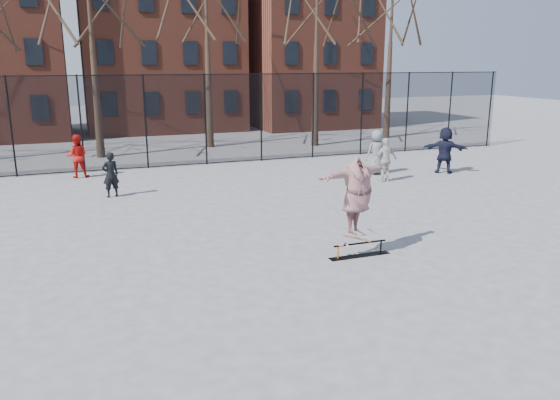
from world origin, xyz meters
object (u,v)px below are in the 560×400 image
object	(u,v)px
bystander_red	(77,156)
bystander_extra	(377,152)
bystander_black	(111,175)
bystander_navy	(445,150)
skateboard	(355,241)
skate_rail	(360,251)
skater	(357,201)
bystander_white	(385,160)

from	to	relation	value
bystander_red	bystander_extra	bearing A→B (deg)	168.66
bystander_black	bystander_navy	world-z (taller)	bystander_navy
skateboard	bystander_extra	xyz separation A→B (m)	(5.44, 8.41, 0.52)
skate_rail	skateboard	world-z (taller)	skateboard
skater	bystander_navy	distance (m)	11.22
skater	bystander_white	bearing A→B (deg)	35.88
skate_rail	bystander_navy	world-z (taller)	bystander_navy
skate_rail	skateboard	xyz separation A→B (m)	(-0.13, 0.00, 0.26)
bystander_red	bystander_black	bearing A→B (deg)	111.03
skate_rail	bystander_black	bearing A→B (deg)	122.25
bystander_red	bystander_extra	xyz separation A→B (m)	(11.49, -3.59, 0.05)
bystander_black	bystander_red	world-z (taller)	bystander_red
skater	bystander_extra	world-z (taller)	skater
skate_rail	bystander_black	world-z (taller)	bystander_black
bystander_navy	bystander_black	bearing A→B (deg)	37.04
bystander_white	bystander_navy	size ratio (longest dim) A/B	0.87
skate_rail	skater	distance (m)	1.23
skateboard	bystander_black	xyz separation A→B (m)	(-5.02, 8.16, 0.39)
bystander_black	bystander_white	bearing A→B (deg)	158.91
skate_rail	bystander_white	xyz separation A→B (m)	(4.92, 7.08, 0.71)
bystander_black	bystander_navy	xyz separation A→B (m)	(13.22, -0.51, 0.18)
skate_rail	bystander_red	bearing A→B (deg)	117.24
bystander_black	bystander_navy	size ratio (longest dim) A/B	0.81
skateboard	bystander_navy	bearing A→B (deg)	43.01
bystander_navy	skateboard	bearing A→B (deg)	82.26
bystander_black	bystander_extra	xyz separation A→B (m)	(10.46, 0.25, 0.14)
skateboard	bystander_white	bearing A→B (deg)	54.51
bystander_white	bystander_extra	world-z (taller)	bystander_extra
bystander_navy	bystander_extra	bearing A→B (deg)	23.85
skateboard	bystander_extra	world-z (taller)	bystander_extra
skate_rail	bystander_red	xyz separation A→B (m)	(-6.18, 12.00, 0.73)
skate_rail	skateboard	distance (m)	0.29
bystander_red	bystander_white	size ratio (longest dim) A/B	1.02
bystander_white	bystander_navy	bearing A→B (deg)	-173.33
bystander_red	bystander_navy	distance (m)	14.90
bystander_navy	bystander_extra	distance (m)	2.86
bystander_black	bystander_white	xyz separation A→B (m)	(10.07, -1.08, 0.06)
bystander_white	bystander_extra	size ratio (longest dim) A/B	0.92
bystander_black	bystander_red	distance (m)	3.98
skater	bystander_red	world-z (taller)	skater
skate_rail	bystander_red	distance (m)	13.52
bystander_red	bystander_white	distance (m)	12.14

